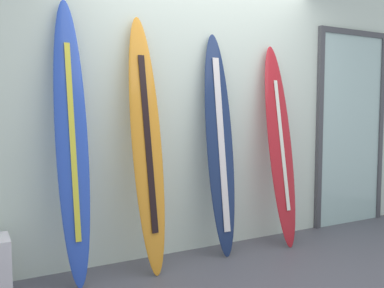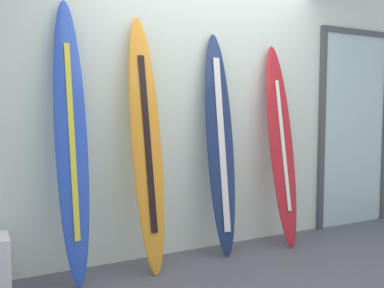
{
  "view_description": "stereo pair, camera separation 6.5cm",
  "coord_description": "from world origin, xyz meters",
  "views": [
    {
      "loc": [
        -1.96,
        -2.22,
        1.31
      ],
      "look_at": [
        -0.23,
        0.95,
        1.02
      ],
      "focal_mm": 39.85,
      "sensor_mm": 36.0,
      "label": 1
    },
    {
      "loc": [
        -1.9,
        -2.25,
        1.31
      ],
      "look_at": [
        -0.23,
        0.95,
        1.02
      ],
      "focal_mm": 39.85,
      "sensor_mm": 36.0,
      "label": 2
    }
  ],
  "objects": [
    {
      "name": "surfboard_sunset",
      "position": [
        -0.64,
        0.95,
        1.02
      ],
      "size": [
        0.26,
        0.44,
        2.08
      ],
      "color": "orange",
      "rests_on": "ground"
    },
    {
      "name": "surfboard_cobalt",
      "position": [
        -1.23,
        0.98,
        1.06
      ],
      "size": [
        0.24,
        0.39,
        2.15
      ],
      "color": "blue",
      "rests_on": "ground"
    },
    {
      "name": "surfboard_crimson",
      "position": [
        0.75,
        0.97,
        0.95
      ],
      "size": [
        0.28,
        0.42,
        1.94
      ],
      "color": "red",
      "rests_on": "ground"
    },
    {
      "name": "surfboard_navy",
      "position": [
        0.09,
        1.0,
        0.98
      ],
      "size": [
        0.28,
        0.36,
        2.0
      ],
      "color": "navy",
      "rests_on": "ground"
    },
    {
      "name": "wall_back",
      "position": [
        0.0,
        1.3,
        1.4
      ],
      "size": [
        7.2,
        0.2,
        2.8
      ],
      "primitive_type": "cube",
      "color": "silver",
      "rests_on": "ground"
    },
    {
      "name": "glass_door",
      "position": [
        1.97,
        1.18,
        1.13
      ],
      "size": [
        1.05,
        0.06,
        2.2
      ],
      "color": "silver",
      "rests_on": "ground"
    }
  ]
}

